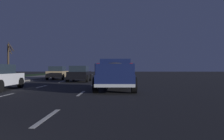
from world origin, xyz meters
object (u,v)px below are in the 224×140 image
at_px(sedan_black, 80,74).
at_px(sedan_tan, 58,73).
at_px(bare_tree_far, 9,59).
at_px(pickup_truck, 115,74).

bearing_deg(sedan_black, sedan_tan, 33.93).
bearing_deg(sedan_black, bare_tree_far, 44.37).
bearing_deg(pickup_truck, sedan_black, 20.50).
relative_size(pickup_truck, sedan_black, 1.23).
xyz_separation_m(pickup_truck, bare_tree_far, (22.67, 16.45, 1.76)).
bearing_deg(sedan_tan, bare_tree_far, 49.35).
bearing_deg(pickup_truck, sedan_tan, 25.50).
xyz_separation_m(sedan_tan, bare_tree_far, (8.19, 9.54, 1.96)).
height_order(sedan_tan, bare_tree_far, bare_tree_far).
bearing_deg(bare_tree_far, sedan_tan, -130.65).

